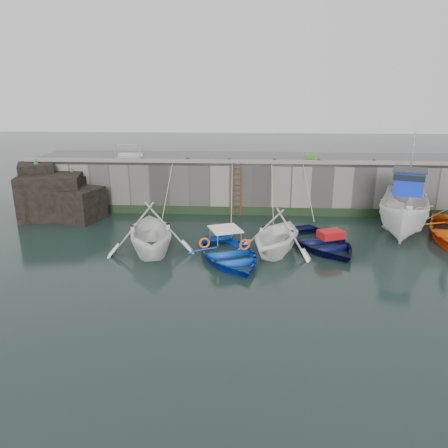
# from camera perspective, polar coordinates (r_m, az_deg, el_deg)

# --- Properties ---
(ground) EXTENTS (120.00, 120.00, 0.00)m
(ground) POSITION_cam_1_polar(r_m,az_deg,el_deg) (17.45, 7.42, -8.10)
(ground) COLOR black
(ground) RESTS_ON ground
(quay_back) EXTENTS (30.00, 5.00, 3.00)m
(quay_back) POSITION_cam_1_polar(r_m,az_deg,el_deg) (28.86, 5.87, 5.41)
(quay_back) COLOR slate
(quay_back) RESTS_ON ground
(road_back) EXTENTS (30.00, 5.00, 0.16)m
(road_back) POSITION_cam_1_polar(r_m,az_deg,el_deg) (28.58, 5.97, 8.51)
(road_back) COLOR black
(road_back) RESTS_ON quay_back
(kerb_back) EXTENTS (30.00, 0.30, 0.20)m
(kerb_back) POSITION_cam_1_polar(r_m,az_deg,el_deg) (26.23, 6.20, 8.10)
(kerb_back) COLOR slate
(kerb_back) RESTS_ON road_back
(algae_back) EXTENTS (30.00, 0.08, 0.50)m
(algae_back) POSITION_cam_1_polar(r_m,az_deg,el_deg) (26.70, 6.01, 1.64)
(algae_back) COLOR black
(algae_back) RESTS_ON ground
(rock_outcrop) EXTENTS (5.85, 4.24, 3.41)m
(rock_outcrop) POSITION_cam_1_polar(r_m,az_deg,el_deg) (28.08, -21.22, 3.46)
(rock_outcrop) COLOR black
(rock_outcrop) RESTS_ON ground
(ladder) EXTENTS (0.51, 0.08, 3.20)m
(ladder) POSITION_cam_1_polar(r_m,az_deg,el_deg) (26.29, 1.74, 4.51)
(ladder) COLOR #3F1E0F
(ladder) RESTS_ON ground
(boat_near_white) EXTENTS (5.45, 5.95, 2.66)m
(boat_near_white) POSITION_cam_1_polar(r_m,az_deg,el_deg) (21.16, -9.48, -3.51)
(boat_near_white) COLOR white
(boat_near_white) RESTS_ON ground
(boat_near_white_rope) EXTENTS (0.04, 4.73, 3.10)m
(boat_near_white_rope) POSITION_cam_1_polar(r_m,az_deg,el_deg) (25.30, -7.33, 0.11)
(boat_near_white_rope) COLOR tan
(boat_near_white_rope) RESTS_ON ground
(boat_near_blue) EXTENTS (5.04, 5.84, 1.02)m
(boat_near_blue) POSITION_cam_1_polar(r_m,az_deg,el_deg) (19.88, 0.61, -4.65)
(boat_near_blue) COLOR #0C42C0
(boat_near_blue) RESTS_ON ground
(boat_near_blue_rope) EXTENTS (0.04, 5.46, 3.10)m
(boat_near_blue_rope) POSITION_cam_1_polar(r_m,az_deg,el_deg) (24.49, 1.14, -0.33)
(boat_near_blue_rope) COLOR tan
(boat_near_blue_rope) RESTS_ON ground
(boat_near_blacktrim) EXTENTS (5.28, 5.63, 2.38)m
(boat_near_blacktrim) POSITION_cam_1_polar(r_m,az_deg,el_deg) (20.91, 6.79, -3.64)
(boat_near_blacktrim) COLOR white
(boat_near_blacktrim) RESTS_ON ground
(boat_near_blacktrim_rope) EXTENTS (0.04, 4.55, 3.10)m
(boat_near_blacktrim_rope) POSITION_cam_1_polar(r_m,az_deg,el_deg) (25.02, 6.23, -0.05)
(boat_near_blacktrim_rope) COLOR tan
(boat_near_blacktrim_rope) RESTS_ON ground
(boat_near_navy) EXTENTS (5.13, 5.92, 1.03)m
(boat_near_navy) POSITION_cam_1_polar(r_m,az_deg,el_deg) (21.94, 12.52, -2.92)
(boat_near_navy) COLOR #090C3C
(boat_near_navy) RESTS_ON ground
(boat_near_navy_rope) EXTENTS (0.04, 3.89, 3.10)m
(boat_near_navy_rope) POSITION_cam_1_polar(r_m,az_deg,el_deg) (25.64, 11.19, 0.15)
(boat_near_navy_rope) COLOR tan
(boat_near_navy_rope) RESTS_ON ground
(boat_far_white) EXTENTS (4.72, 7.19, 5.60)m
(boat_far_white) POSITION_cam_1_polar(r_m,az_deg,el_deg) (25.10, 22.55, 1.35)
(boat_far_white) COLOR white
(boat_far_white) RESTS_ON ground
(fish_crate) EXTENTS (0.61, 0.49, 0.27)m
(fish_crate) POSITION_cam_1_polar(r_m,az_deg,el_deg) (28.38, 11.17, 8.65)
(fish_crate) COLOR #248117
(fish_crate) RESTS_ON road_back
(railing) EXTENTS (1.60, 1.05, 1.00)m
(railing) POSITION_cam_1_polar(r_m,az_deg,el_deg) (28.25, -12.13, 8.69)
(railing) COLOR #A5A8AD
(railing) RESTS_ON road_back
(bollard_a) EXTENTS (0.18, 0.18, 0.28)m
(bollard_a) POSITION_cam_1_polar(r_m,az_deg,el_deg) (26.54, -4.76, 8.33)
(bollard_a) COLOR #3F1E0F
(bollard_a) RESTS_ON road_back
(bollard_b) EXTENTS (0.18, 0.18, 0.28)m
(bollard_b) POSITION_cam_1_polar(r_m,az_deg,el_deg) (26.31, 0.70, 8.31)
(bollard_b) COLOR #3F1E0F
(bollard_b) RESTS_ON road_back
(bollard_c) EXTENTS (0.18, 0.18, 0.28)m
(bollard_c) POSITION_cam_1_polar(r_m,az_deg,el_deg) (26.33, 6.64, 8.21)
(bollard_c) COLOR #3F1E0F
(bollard_c) RESTS_ON road_back
(bollard_d) EXTENTS (0.18, 0.18, 0.28)m
(bollard_d) POSITION_cam_1_polar(r_m,az_deg,el_deg) (26.61, 12.29, 8.02)
(bollard_d) COLOR #3F1E0F
(bollard_d) RESTS_ON road_back
(bollard_e) EXTENTS (0.18, 0.18, 0.28)m
(bollard_e) POSITION_cam_1_polar(r_m,az_deg,el_deg) (27.30, 18.99, 7.71)
(bollard_e) COLOR #3F1E0F
(bollard_e) RESTS_ON road_back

